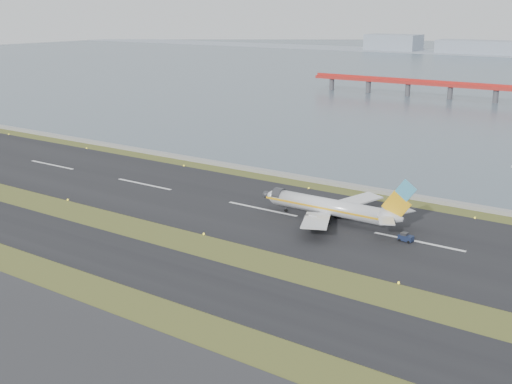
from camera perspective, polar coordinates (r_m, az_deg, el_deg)
ground at (r=134.83m, az=-6.69°, el=-4.70°), size 1000.00×1000.00×0.00m
taxiway_strip at (r=126.77m, az=-10.30°, el=-6.22°), size 1000.00×18.00×0.10m
runway_strip at (r=157.15m, az=0.55°, el=-1.53°), size 1000.00×45.00×0.10m
seawall at (r=181.59m, az=5.91°, el=0.96°), size 1000.00×2.50×1.00m
airliner at (r=148.07m, az=6.78°, el=-1.38°), size 38.52×32.89×12.80m
pushback_tug at (r=139.11m, az=13.16°, el=-3.95°), size 3.15×2.00×1.94m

